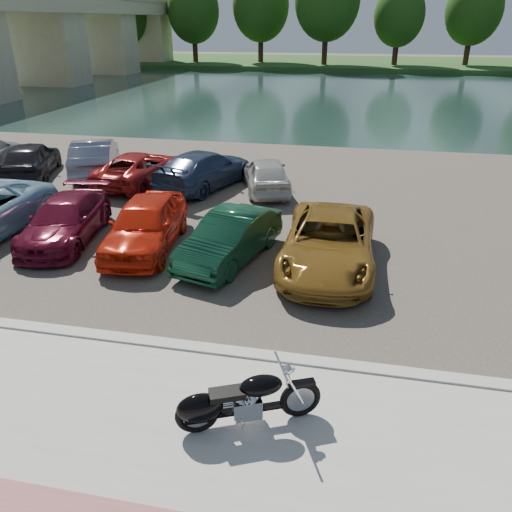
% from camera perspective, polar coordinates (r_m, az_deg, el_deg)
% --- Properties ---
extents(ground, '(200.00, 200.00, 0.00)m').
position_cam_1_polar(ground, '(8.46, -7.22, -19.13)').
color(ground, '#595447').
rests_on(ground, ground).
extents(promenade, '(60.00, 6.00, 0.10)m').
position_cam_1_polar(promenade, '(7.79, -9.73, -23.83)').
color(promenade, '#ADA9A2').
rests_on(promenade, ground).
extents(kerb, '(60.00, 0.30, 0.14)m').
position_cam_1_polar(kerb, '(9.87, -3.59, -10.92)').
color(kerb, '#ADA9A2').
rests_on(kerb, ground).
extents(parking_lot, '(60.00, 18.00, 0.04)m').
position_cam_1_polar(parking_lot, '(17.80, 3.84, 6.01)').
color(parking_lot, '#403B33').
rests_on(parking_lot, ground).
extents(river, '(120.00, 40.00, 0.00)m').
position_cam_1_polar(river, '(46.09, 9.12, 17.72)').
color(river, '#1A302C').
rests_on(river, ground).
extents(far_bank, '(120.00, 24.00, 0.60)m').
position_cam_1_polar(far_bank, '(77.89, 10.55, 20.86)').
color(far_bank, '#274B1B').
rests_on(far_bank, ground).
extents(bridge, '(7.00, 56.00, 8.55)m').
position_cam_1_polar(bridge, '(55.59, -23.37, 23.12)').
color(bridge, tan).
rests_on(bridge, ground).
extents(far_trees, '(70.25, 10.68, 12.52)m').
position_cam_1_polar(far_trees, '(71.50, 14.74, 25.92)').
color(far_trees, '#321D12').
rests_on(far_trees, far_bank).
extents(motorcycle, '(2.20, 1.17, 1.05)m').
position_cam_1_polar(motorcycle, '(8.03, -2.34, -16.36)').
color(motorcycle, black).
rests_on(motorcycle, promenade).
extents(car_3, '(2.35, 4.44, 1.23)m').
position_cam_1_polar(car_3, '(15.51, -20.96, 3.85)').
color(car_3, '#5A0C21').
rests_on(car_3, parking_lot).
extents(car_4, '(2.15, 4.38, 1.44)m').
position_cam_1_polar(car_4, '(14.25, -12.51, 3.58)').
color(car_4, red).
rests_on(car_4, parking_lot).
extents(car_5, '(2.30, 4.10, 1.28)m').
position_cam_1_polar(car_5, '(13.24, -2.96, 2.11)').
color(car_5, '#103B25').
rests_on(car_5, parking_lot).
extents(car_6, '(2.30, 4.99, 1.38)m').
position_cam_1_polar(car_6, '(12.97, 8.32, 1.59)').
color(car_6, olive).
rests_on(car_6, parking_lot).
extents(car_8, '(2.97, 4.48, 1.42)m').
position_cam_1_polar(car_8, '(22.81, -24.34, 10.10)').
color(car_8, black).
rests_on(car_8, parking_lot).
extents(car_9, '(3.09, 4.75, 1.48)m').
position_cam_1_polar(car_9, '(22.06, -17.93, 10.73)').
color(car_9, slate).
rests_on(car_9, parking_lot).
extents(car_10, '(2.56, 4.69, 1.25)m').
position_cam_1_polar(car_10, '(20.31, -13.13, 9.76)').
color(car_10, maroon).
rests_on(car_10, parking_lot).
extents(car_11, '(3.38, 5.18, 1.40)m').
position_cam_1_polar(car_11, '(19.46, -5.91, 9.85)').
color(car_11, '#2C3B57').
rests_on(car_11, parking_lot).
extents(car_12, '(2.61, 4.09, 1.30)m').
position_cam_1_polar(car_12, '(18.88, 1.19, 9.33)').
color(car_12, '#BBBCB7').
rests_on(car_12, parking_lot).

